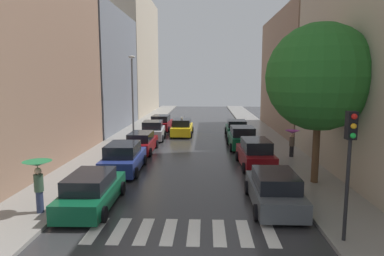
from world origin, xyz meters
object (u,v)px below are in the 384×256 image
object	(u,v)px
parked_car_right_fourth	(237,128)
pedestrian_foreground	(292,138)
lamp_post_left	(133,92)
parked_car_left_second	(124,158)
street_tree_right	(320,77)
parked_car_right_nearest	(274,190)
parked_car_left_fourth	(153,131)
taxi_midroad	(182,128)
traffic_light_right_corner	(350,148)
parked_car_right_second	(255,154)
parked_car_right_third	(242,138)
parked_car_left_fifth	(161,123)
parked_car_left_nearest	(92,191)
pedestrian_near_tree	(38,174)
parked_car_left_third	(141,143)

from	to	relation	value
parked_car_right_fourth	pedestrian_foreground	world-z (taller)	pedestrian_foreground
lamp_post_left	parked_car_left_second	bearing A→B (deg)	-81.28
street_tree_right	lamp_post_left	xyz separation A→B (m)	(-12.05, 12.32, -1.19)
parked_car_right_nearest	lamp_post_left	distance (m)	18.46
parked_car_left_fourth	pedestrian_foreground	world-z (taller)	pedestrian_foreground
taxi_midroad	traffic_light_right_corner	distance (m)	23.12
parked_car_right_second	street_tree_right	xyz separation A→B (m)	(2.55, -3.56, 4.71)
parked_car_right_fourth	pedestrian_foreground	distance (m)	9.90
parked_car_right_second	pedestrian_foreground	xyz separation A→B (m)	(2.81, 2.31, 0.66)
pedestrian_foreground	taxi_midroad	bearing A→B (deg)	126.82
parked_car_right_third	parked_car_right_fourth	xyz separation A→B (m)	(0.10, 5.92, -0.08)
parked_car_right_third	taxi_midroad	size ratio (longest dim) A/B	0.92
parked_car_left_fifth	parked_car_right_third	bearing A→B (deg)	-138.13
lamp_post_left	taxi_midroad	bearing A→B (deg)	36.82
parked_car_right_nearest	parked_car_right_third	distance (m)	12.56
parked_car_right_nearest	pedestrian_foreground	xyz separation A→B (m)	(2.96, 9.05, 0.74)
parked_car_left_second	street_tree_right	size ratio (longest dim) A/B	0.58
parked_car_right_nearest	parked_car_right_third	world-z (taller)	parked_car_right_third
street_tree_right	parked_car_left_nearest	bearing A→B (deg)	-161.03
parked_car_right_fourth	pedestrian_near_tree	size ratio (longest dim) A/B	1.92
parked_car_left_third	pedestrian_foreground	xyz separation A→B (m)	(10.72, -1.70, 0.76)
parked_car_left_second	parked_car_right_third	distance (m)	10.57
parked_car_left_fourth	parked_car_right_nearest	xyz separation A→B (m)	(7.72, -16.16, -0.06)
parked_car_left_fourth	lamp_post_left	size ratio (longest dim) A/B	0.57
parked_car_left_second	pedestrian_near_tree	size ratio (longest dim) A/B	2.24
parked_car_right_nearest	parked_car_right_second	bearing A→B (deg)	-1.23
parked_car_left_fourth	lamp_post_left	world-z (taller)	lamp_post_left
parked_car_right_fourth	traffic_light_right_corner	distance (m)	22.04
parked_car_left_third	parked_car_right_third	size ratio (longest dim) A/B	1.11
parked_car_left_third	parked_car_left_fourth	size ratio (longest dim) A/B	1.12
parked_car_right_third	taxi_midroad	distance (m)	7.94
parked_car_left_fourth	parked_car_right_second	xyz separation A→B (m)	(7.87, -9.42, 0.02)
parked_car_left_fifth	parked_car_right_fourth	size ratio (longest dim) A/B	1.06
parked_car_right_second	pedestrian_foreground	bearing A→B (deg)	-52.90
street_tree_right	traffic_light_right_corner	world-z (taller)	street_tree_right
parked_car_left_fifth	pedestrian_near_tree	bearing A→B (deg)	177.50
parked_car_left_fourth	taxi_midroad	world-z (taller)	taxi_midroad
pedestrian_foreground	street_tree_right	bearing A→B (deg)	-96.49
parked_car_left_fourth	parked_car_left_second	bearing A→B (deg)	176.78
parked_car_left_nearest	pedestrian_foreground	world-z (taller)	pedestrian_foreground
parked_car_left_fifth	traffic_light_right_corner	bearing A→B (deg)	-157.44
taxi_midroad	pedestrian_near_tree	bearing A→B (deg)	168.34
parked_car_left_fifth	parked_car_right_second	bearing A→B (deg)	-150.24
lamp_post_left	street_tree_right	bearing A→B (deg)	-45.63
lamp_post_left	parked_car_left_fourth	bearing A→B (deg)	22.13
parked_car_left_fifth	traffic_light_right_corner	xyz separation A→B (m)	(9.34, -25.09, 2.52)
parked_car_right_second	traffic_light_right_corner	bearing A→B (deg)	-173.95
parked_car_right_second	street_tree_right	bearing A→B (deg)	-146.79
parked_car_left_second	parked_car_left_fourth	distance (m)	10.82
parked_car_left_second	parked_car_right_nearest	world-z (taller)	parked_car_left_second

